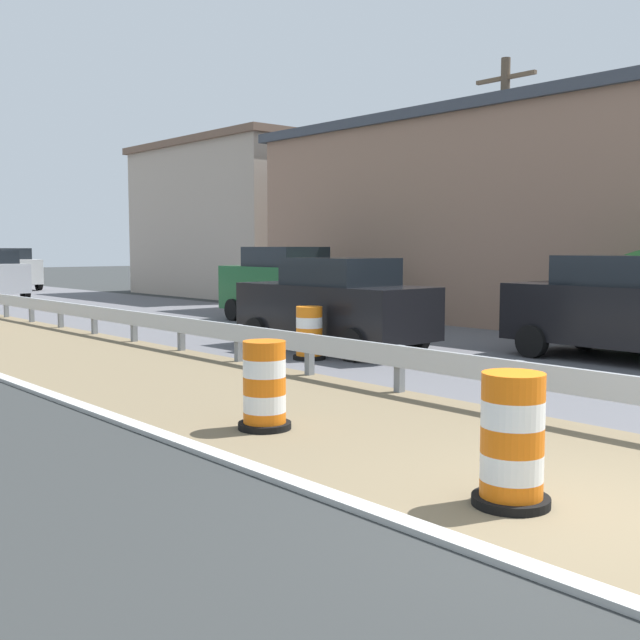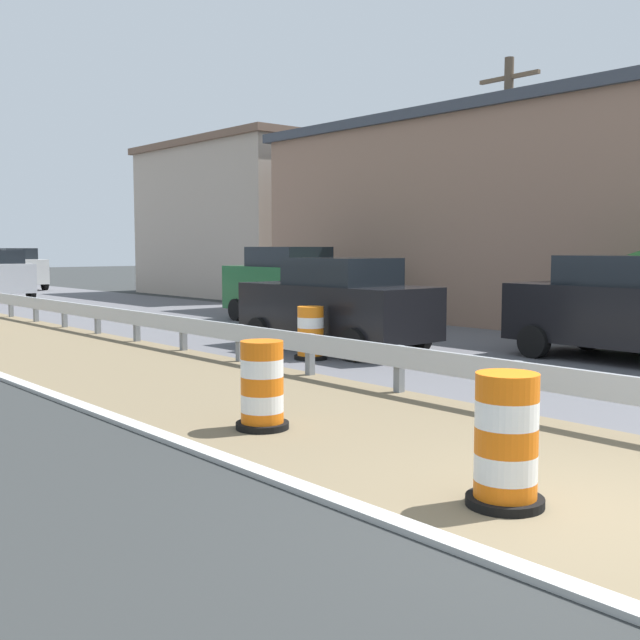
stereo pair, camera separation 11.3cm
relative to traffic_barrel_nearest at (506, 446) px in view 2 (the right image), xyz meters
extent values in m
plane|color=#2B2D2D|center=(0.27, -0.74, -0.51)|extent=(160.00, 160.00, 0.00)
cube|color=#ADADA8|center=(-1.03, -0.74, -0.50)|extent=(0.20, 120.00, 0.11)
cube|color=#ADB2B7|center=(2.96, 3.08, 0.04)|extent=(0.08, 45.45, 0.32)
cube|color=slate|center=(3.04, 2.05, -0.16)|extent=(0.12, 0.12, 0.70)
cube|color=slate|center=(3.04, 4.11, -0.16)|extent=(0.12, 0.12, 0.70)
cube|color=slate|center=(3.04, 6.18, -0.16)|extent=(0.12, 0.12, 0.70)
cube|color=slate|center=(3.04, 8.24, -0.16)|extent=(0.12, 0.12, 0.70)
cube|color=slate|center=(3.04, 10.31, -0.16)|extent=(0.12, 0.12, 0.70)
cube|color=slate|center=(3.04, 12.38, -0.16)|extent=(0.12, 0.12, 0.70)
cube|color=slate|center=(3.04, 14.44, -0.16)|extent=(0.12, 0.12, 0.70)
cube|color=slate|center=(3.04, 16.51, -0.16)|extent=(0.12, 0.12, 0.70)
cube|color=slate|center=(3.04, 18.57, -0.16)|extent=(0.12, 0.12, 0.70)
cube|color=slate|center=(3.04, 20.64, -0.16)|extent=(0.12, 0.12, 0.70)
cylinder|color=orange|center=(0.00, 0.00, -0.40)|extent=(0.52, 0.52, 0.22)
cylinder|color=white|center=(0.00, 0.00, -0.17)|extent=(0.52, 0.52, 0.22)
cylinder|color=orange|center=(0.00, 0.00, 0.05)|extent=(0.52, 0.52, 0.22)
cylinder|color=white|center=(0.00, 0.00, 0.28)|extent=(0.52, 0.52, 0.22)
cylinder|color=orange|center=(0.00, 0.00, 0.50)|extent=(0.52, 0.52, 0.22)
cylinder|color=black|center=(0.00, 0.00, -0.47)|extent=(0.65, 0.65, 0.08)
cylinder|color=orange|center=(0.11, 3.54, -0.40)|extent=(0.51, 0.51, 0.21)
cylinder|color=white|center=(0.11, 3.54, -0.19)|extent=(0.51, 0.51, 0.21)
cylinder|color=orange|center=(0.11, 3.54, 0.02)|extent=(0.51, 0.51, 0.21)
cylinder|color=white|center=(0.11, 3.54, 0.23)|extent=(0.51, 0.51, 0.21)
cylinder|color=orange|center=(0.11, 3.54, 0.44)|extent=(0.51, 0.51, 0.21)
cylinder|color=black|center=(0.11, 3.54, -0.47)|extent=(0.63, 0.63, 0.08)
cylinder|color=orange|center=(4.22, 7.58, -0.41)|extent=(0.50, 0.50, 0.20)
cylinder|color=white|center=(4.22, 7.58, -0.20)|extent=(0.50, 0.50, 0.20)
cylinder|color=orange|center=(4.22, 7.58, 0.00)|extent=(0.50, 0.50, 0.20)
cylinder|color=white|center=(4.22, 7.58, 0.21)|extent=(0.50, 0.50, 0.20)
cylinder|color=orange|center=(4.22, 7.58, 0.41)|extent=(0.50, 0.50, 0.20)
cylinder|color=black|center=(4.22, 7.58, -0.47)|extent=(0.63, 0.63, 0.08)
cube|color=black|center=(8.57, 3.38, 0.37)|extent=(1.99, 4.60, 1.11)
cube|color=black|center=(8.58, 3.56, 1.21)|extent=(1.76, 2.13, 0.56)
cylinder|color=black|center=(9.56, 4.88, -0.19)|extent=(0.23, 0.64, 0.64)
cylinder|color=black|center=(7.63, 4.90, -0.19)|extent=(0.23, 0.64, 0.64)
cube|color=black|center=(5.49, 8.28, 0.34)|extent=(1.86, 4.48, 1.05)
cube|color=black|center=(5.49, 8.10, 1.14)|extent=(1.63, 2.08, 0.56)
cylinder|color=black|center=(4.57, 9.73, -0.19)|extent=(0.23, 0.64, 0.64)
cylinder|color=black|center=(6.35, 9.77, -0.19)|extent=(0.23, 0.64, 0.64)
cylinder|color=black|center=(4.63, 6.80, -0.19)|extent=(0.23, 0.64, 0.64)
cylinder|color=black|center=(6.40, 6.83, -0.19)|extent=(0.23, 0.64, 0.64)
cube|color=silver|center=(8.81, 36.47, 0.42)|extent=(1.90, 4.41, 1.22)
cube|color=black|center=(8.82, 36.64, 1.32)|extent=(1.64, 2.06, 0.56)
cylinder|color=black|center=(9.63, 35.00, -0.19)|extent=(0.24, 0.65, 0.64)
cylinder|color=black|center=(7.89, 35.07, -0.19)|extent=(0.24, 0.65, 0.64)
cylinder|color=black|center=(9.74, 37.87, -0.19)|extent=(0.24, 0.65, 0.64)
cylinder|color=black|center=(6.38, 30.85, -0.19)|extent=(0.23, 0.64, 0.64)
cylinder|color=black|center=(6.35, 27.98, -0.19)|extent=(0.23, 0.64, 0.64)
cube|color=#195128|center=(8.47, 13.49, 0.45)|extent=(1.87, 4.80, 1.28)
cube|color=black|center=(8.48, 13.68, 1.37)|extent=(1.62, 2.23, 0.56)
cylinder|color=black|center=(9.29, 11.90, -0.19)|extent=(0.24, 0.65, 0.64)
cylinder|color=black|center=(7.56, 11.95, -0.19)|extent=(0.24, 0.65, 0.64)
cylinder|color=black|center=(9.38, 15.03, -0.19)|extent=(0.24, 0.65, 0.64)
cylinder|color=black|center=(7.66, 15.09, -0.19)|extent=(0.24, 0.65, 0.64)
cube|color=#93705B|center=(14.87, 10.33, 2.37)|extent=(7.24, 15.61, 5.76)
cube|color=#3D424C|center=(14.87, 10.33, 5.40)|extent=(7.52, 16.24, 0.30)
cube|color=#AD9E8E|center=(16.21, 25.26, 2.74)|extent=(7.97, 10.03, 6.49)
cube|color=brown|center=(16.21, 25.26, 6.13)|extent=(8.29, 10.43, 0.30)
cylinder|color=brown|center=(11.77, 8.64, 3.00)|extent=(0.24, 0.24, 7.01)
cube|color=brown|center=(11.77, 8.64, 6.00)|extent=(0.12, 1.80, 0.10)
camera|label=1|loc=(-5.34, -3.71, 1.64)|focal=43.66mm
camera|label=2|loc=(-5.26, -3.79, 1.64)|focal=43.66mm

